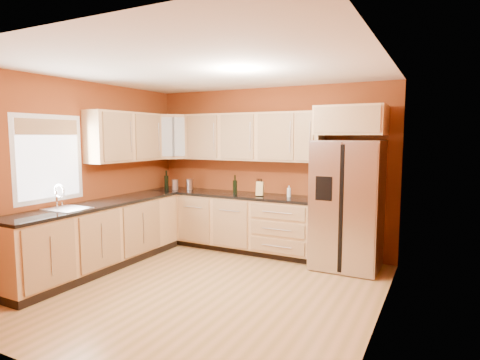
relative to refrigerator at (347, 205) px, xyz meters
The scene contains 23 objects.
floor 2.29m from the refrigerator, 129.72° to the right, with size 4.00×4.00×0.00m, color #A07A3D.
ceiling 2.72m from the refrigerator, 129.72° to the right, with size 4.00×4.00×0.00m, color white.
wall_back 1.46m from the refrigerator, 164.48° to the left, with size 4.00×0.04×2.60m, color brown.
wall_front 3.89m from the refrigerator, 110.43° to the right, with size 4.00×0.04×2.60m, color brown.
wall_left 3.75m from the refrigerator, 154.12° to the right, with size 0.04×4.00×2.60m, color brown.
wall_right 1.80m from the refrigerator, 68.20° to the right, with size 0.04×4.00×2.60m, color brown.
base_cabinets_back 1.95m from the refrigerator, behind, with size 2.90×0.60×0.88m, color tan.
base_cabinets_left 3.49m from the refrigerator, 151.95° to the right, with size 0.60×2.80×0.88m, color tan.
countertop_back 1.90m from the refrigerator, behind, with size 2.90×0.62×0.04m, color black.
countertop_left 3.45m from the refrigerator, 151.87° to the right, with size 0.62×2.80×0.04m, color black.
upper_cabinets_back 1.87m from the refrigerator, behind, with size 2.30×0.33×0.75m, color tan.
upper_cabinets_left 3.44m from the refrigerator, 164.22° to the right, with size 0.33×1.35×0.75m, color tan.
corner_upper_cabinet 3.16m from the refrigerator, behind, with size 0.62×0.33×0.75m, color tan.
over_fridge_cabinet 1.16m from the refrigerator, 90.00° to the left, with size 0.92×0.60×0.40m, color tan.
refrigerator is the anchor object (origin of this frame).
window 4.01m from the refrigerator, 147.46° to the right, with size 0.03×0.90×1.00m, color white.
sink_faucet 3.71m from the refrigerator, 145.05° to the right, with size 0.50×0.42×0.30m, color white, non-canonical shape.
canister_left 2.72m from the refrigerator, behind, with size 0.11×0.11×0.18m, color silver.
canister_right 2.94m from the refrigerator, behind, with size 0.11×0.11×0.18m, color silver.
wine_bottle_a 3.13m from the refrigerator, behind, with size 0.07×0.07×0.32m, color black, non-canonical shape.
wine_bottle_b 1.78m from the refrigerator, behind, with size 0.07×0.07×0.30m, color black, non-canonical shape.
knife_block 1.34m from the refrigerator, behind, with size 0.11×0.10×0.22m, color tan.
soap_dispenser 0.92m from the refrigerator, behind, with size 0.06×0.06×0.17m, color white.
Camera 1 is at (2.53, -3.93, 1.83)m, focal length 30.00 mm.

